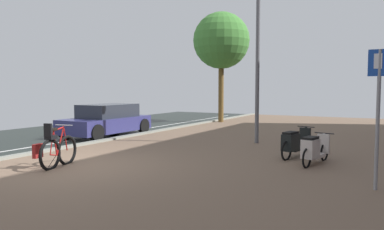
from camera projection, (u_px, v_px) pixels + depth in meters
The scene contains 8 objects.
ground at pixel (121, 174), 8.49m from camera, with size 21.00×40.00×0.13m.
bicycle_foreground at pixel (56, 150), 9.10m from camera, with size 0.59×1.44×1.15m.
scooter_near at pixel (314, 149), 9.34m from camera, with size 0.63×1.69×0.78m.
scooter_mid at pixel (294, 143), 10.31m from camera, with size 0.68×1.78×0.86m.
parked_car_near at pixel (107, 120), 15.25m from camera, with size 1.86×3.93×1.29m.
parking_sign at pixel (378, 104), 6.93m from camera, with size 0.40×0.07×2.66m.
lamp_post at pixel (258, 49), 12.90m from camera, with size 0.20×0.52×5.98m.
street_tree at pixel (221, 41), 21.08m from camera, with size 3.22×3.22×6.29m.
Camera 1 is at (6.89, -6.55, 1.93)m, focal length 34.55 mm.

